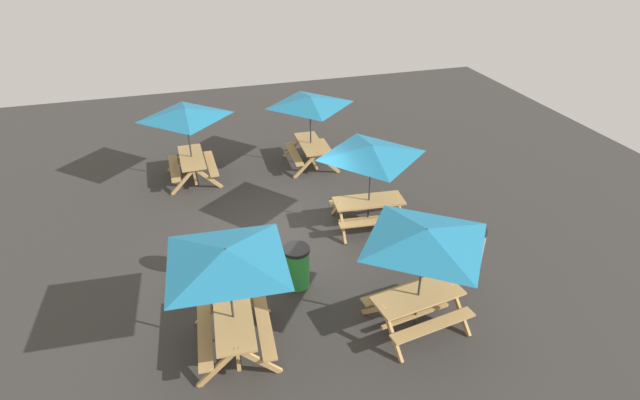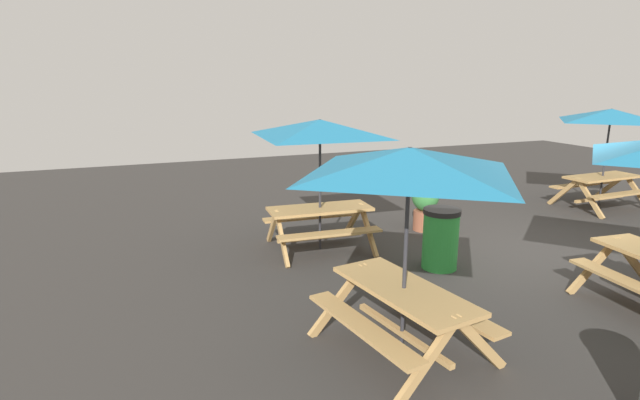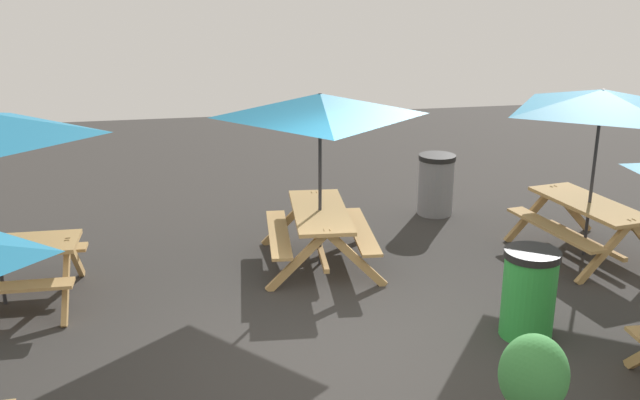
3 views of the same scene
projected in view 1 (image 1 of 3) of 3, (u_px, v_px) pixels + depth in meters
The scene contains 9 objects.
ground_plane at pixel (292, 234), 12.81m from camera, with size 25.06×25.06×0.00m, color #33302D.
picnic_table_0 at pixel (425, 243), 9.04m from camera, with size 2.27×2.27×2.34m.
picnic_table_1 at pixel (371, 157), 12.15m from camera, with size 2.17×2.17×2.34m.
picnic_table_2 at pixel (227, 263), 8.52m from camera, with size 2.82×2.82×2.34m.
picnic_table_3 at pixel (310, 106), 15.26m from camera, with size 2.05×2.05×2.34m.
picnic_table_4 at pixel (186, 118), 14.38m from camera, with size 2.05×2.05×2.34m.
trash_bin_green at pixel (297, 266), 10.86m from camera, with size 0.59×0.59×0.98m.
trash_bin_gray at pixel (471, 247), 11.48m from camera, with size 0.59×0.59×0.98m.
potted_plant_0 at pixel (207, 253), 11.12m from camera, with size 0.55×0.55×1.06m.
Camera 1 is at (-10.36, 2.30, 7.25)m, focal length 28.00 mm.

